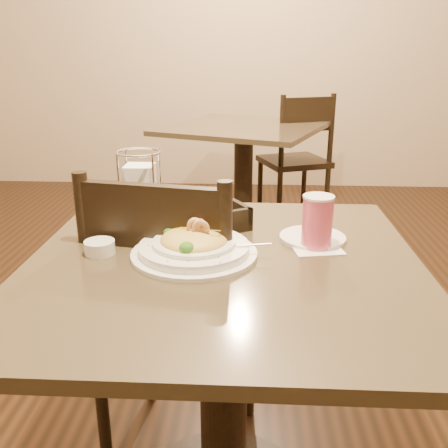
{
  "coord_description": "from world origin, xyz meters",
  "views": [
    {
      "loc": [
        0.06,
        -1.05,
        1.21
      ],
      "look_at": [
        0.0,
        0.02,
        0.83
      ],
      "focal_mm": 40.0,
      "sensor_mm": 36.0,
      "label": 1
    }
  ],
  "objects_px": {
    "main_table": "(224,349)",
    "butter_ramekin": "(100,247)",
    "background_table": "(243,163)",
    "pasta_bowl": "(194,245)",
    "napkin_caddy": "(141,190)",
    "bread_basket": "(200,219)",
    "dining_chair_far": "(297,156)",
    "dining_chair_near": "(174,314)",
    "drink_glass": "(317,222)",
    "side_plate": "(312,238)"
  },
  "relations": [
    {
      "from": "drink_glass",
      "to": "dining_chair_near",
      "type": "bearing_deg",
      "value": 164.01
    },
    {
      "from": "background_table",
      "to": "pasta_bowl",
      "type": "relative_size",
      "value": 3.58
    },
    {
      "from": "background_table",
      "to": "pasta_bowl",
      "type": "distance_m",
      "value": 2.1
    },
    {
      "from": "dining_chair_near",
      "to": "drink_glass",
      "type": "xyz_separation_m",
      "value": [
        0.37,
        -0.11,
        0.32
      ]
    },
    {
      "from": "main_table",
      "to": "dining_chair_far",
      "type": "relative_size",
      "value": 0.97
    },
    {
      "from": "dining_chair_near",
      "to": "napkin_caddy",
      "type": "distance_m",
      "value": 0.36
    },
    {
      "from": "drink_glass",
      "to": "napkin_caddy",
      "type": "distance_m",
      "value": 0.51
    },
    {
      "from": "bread_basket",
      "to": "butter_ramekin",
      "type": "relative_size",
      "value": 4.01
    },
    {
      "from": "background_table",
      "to": "dining_chair_near",
      "type": "xyz_separation_m",
      "value": [
        -0.17,
        -1.91,
        -0.02
      ]
    },
    {
      "from": "drink_glass",
      "to": "side_plate",
      "type": "distance_m",
      "value": 0.08
    },
    {
      "from": "background_table",
      "to": "dining_chair_far",
      "type": "xyz_separation_m",
      "value": [
        0.37,
        0.31,
        -0.02
      ]
    },
    {
      "from": "pasta_bowl",
      "to": "main_table",
      "type": "bearing_deg",
      "value": -15.3
    },
    {
      "from": "background_table",
      "to": "napkin_caddy",
      "type": "height_order",
      "value": "napkin_caddy"
    },
    {
      "from": "background_table",
      "to": "drink_glass",
      "type": "xyz_separation_m",
      "value": [
        0.21,
        -2.01,
        0.3
      ]
    },
    {
      "from": "background_table",
      "to": "drink_glass",
      "type": "bearing_deg",
      "value": -84.17
    },
    {
      "from": "butter_ramekin",
      "to": "background_table",
      "type": "bearing_deg",
      "value": 81.58
    },
    {
      "from": "napkin_caddy",
      "to": "butter_ramekin",
      "type": "xyz_separation_m",
      "value": [
        -0.04,
        -0.26,
        -0.07
      ]
    },
    {
      "from": "background_table",
      "to": "drink_glass",
      "type": "distance_m",
      "value": 2.05
    },
    {
      "from": "drink_glass",
      "to": "napkin_caddy",
      "type": "xyz_separation_m",
      "value": [
        -0.47,
        0.2,
        0.02
      ]
    },
    {
      "from": "dining_chair_far",
      "to": "side_plate",
      "type": "height_order",
      "value": "dining_chair_far"
    },
    {
      "from": "main_table",
      "to": "drink_glass",
      "type": "distance_m",
      "value": 0.38
    },
    {
      "from": "dining_chair_far",
      "to": "napkin_caddy",
      "type": "relative_size",
      "value": 4.77
    },
    {
      "from": "butter_ramekin",
      "to": "bread_basket",
      "type": "bearing_deg",
      "value": 42.07
    },
    {
      "from": "pasta_bowl",
      "to": "side_plate",
      "type": "height_order",
      "value": "pasta_bowl"
    },
    {
      "from": "dining_chair_near",
      "to": "drink_glass",
      "type": "distance_m",
      "value": 0.5
    },
    {
      "from": "main_table",
      "to": "butter_ramekin",
      "type": "height_order",
      "value": "butter_ramekin"
    },
    {
      "from": "dining_chair_near",
      "to": "pasta_bowl",
      "type": "distance_m",
      "value": 0.34
    },
    {
      "from": "pasta_bowl",
      "to": "background_table",
      "type": "bearing_deg",
      "value": 87.69
    },
    {
      "from": "pasta_bowl",
      "to": "napkin_caddy",
      "type": "relative_size",
      "value": 1.68
    },
    {
      "from": "background_table",
      "to": "drink_glass",
      "type": "relative_size",
      "value": 8.72
    },
    {
      "from": "side_plate",
      "to": "background_table",
      "type": "bearing_deg",
      "value": 95.93
    },
    {
      "from": "dining_chair_far",
      "to": "pasta_bowl",
      "type": "relative_size",
      "value": 2.85
    },
    {
      "from": "background_table",
      "to": "bread_basket",
      "type": "xyz_separation_m",
      "value": [
        -0.09,
        -1.88,
        0.26
      ]
    },
    {
      "from": "background_table",
      "to": "dining_chair_far",
      "type": "distance_m",
      "value": 0.48
    },
    {
      "from": "main_table",
      "to": "side_plate",
      "type": "xyz_separation_m",
      "value": [
        0.22,
        0.14,
        0.24
      ]
    },
    {
      "from": "bread_basket",
      "to": "drink_glass",
      "type": "bearing_deg",
      "value": -23.98
    },
    {
      "from": "dining_chair_near",
      "to": "bread_basket",
      "type": "bearing_deg",
      "value": -150.97
    },
    {
      "from": "side_plate",
      "to": "bread_basket",
      "type": "bearing_deg",
      "value": 164.86
    },
    {
      "from": "bread_basket",
      "to": "napkin_caddy",
      "type": "relative_size",
      "value": 1.47
    },
    {
      "from": "bread_basket",
      "to": "side_plate",
      "type": "height_order",
      "value": "bread_basket"
    },
    {
      "from": "drink_glass",
      "to": "bread_basket",
      "type": "xyz_separation_m",
      "value": [
        -0.3,
        0.13,
        -0.04
      ]
    },
    {
      "from": "dining_chair_far",
      "to": "bread_basket",
      "type": "distance_m",
      "value": 2.25
    },
    {
      "from": "dining_chair_near",
      "to": "dining_chair_far",
      "type": "bearing_deg",
      "value": -92.95
    },
    {
      "from": "background_table",
      "to": "side_plate",
      "type": "xyz_separation_m",
      "value": [
        0.2,
        -1.96,
        0.24
      ]
    },
    {
      "from": "bread_basket",
      "to": "butter_ramekin",
      "type": "bearing_deg",
      "value": -137.93
    },
    {
      "from": "dining_chair_near",
      "to": "bread_basket",
      "type": "relative_size",
      "value": 3.24
    },
    {
      "from": "bread_basket",
      "to": "side_plate",
      "type": "distance_m",
      "value": 0.31
    },
    {
      "from": "bread_basket",
      "to": "dining_chair_far",
      "type": "bearing_deg",
      "value": 78.14
    },
    {
      "from": "main_table",
      "to": "butter_ramekin",
      "type": "xyz_separation_m",
      "value": [
        -0.29,
        0.02,
        0.25
      ]
    },
    {
      "from": "side_plate",
      "to": "main_table",
      "type": "bearing_deg",
      "value": -147.49
    }
  ]
}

